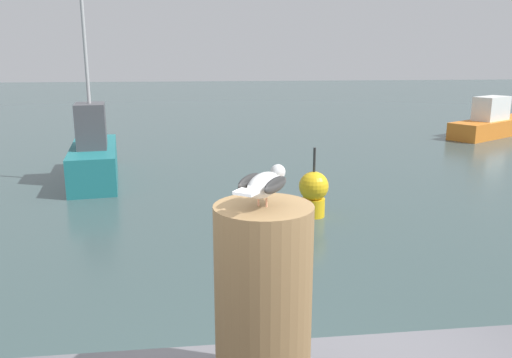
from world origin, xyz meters
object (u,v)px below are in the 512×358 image
boat_orange (502,123)px  channel_buoy (314,192)px  seagull (264,184)px  boat_teal (95,154)px  mooring_post (263,301)px

boat_orange → channel_buoy: 13.45m
seagull → boat_teal: 11.51m
mooring_post → boat_orange: bearing=54.9°
seagull → boat_orange: 20.28m
channel_buoy → boat_orange: bearing=44.1°
boat_orange → channel_buoy: (-9.67, -9.35, 0.03)m
mooring_post → boat_teal: 11.45m
mooring_post → boat_teal: bearing=104.0°
boat_orange → boat_teal: 15.38m
boat_teal → channel_buoy: boat_teal is taller
mooring_post → boat_orange: (11.61, 16.51, -1.52)m
mooring_post → boat_orange: size_ratio=0.15×
seagull → mooring_post: bearing=-124.5°
mooring_post → channel_buoy: bearing=74.8°
mooring_post → channel_buoy: (1.94, 7.16, -1.50)m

